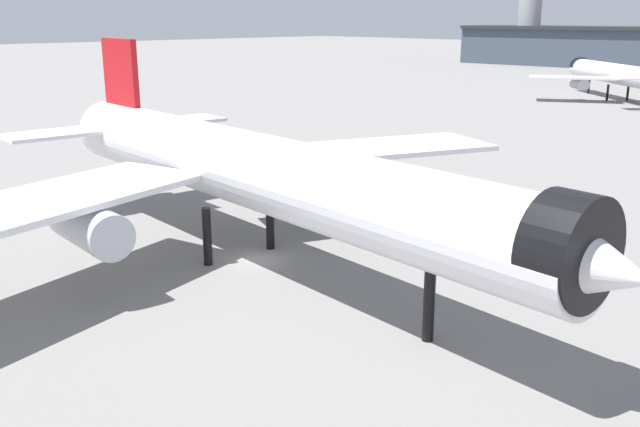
{
  "coord_description": "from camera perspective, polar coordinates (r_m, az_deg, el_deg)",
  "views": [
    {
      "loc": [
        38.86,
        -31.08,
        17.75
      ],
      "look_at": [
        7.85,
        -0.81,
        5.46
      ],
      "focal_mm": 39.06,
      "sensor_mm": 36.0,
      "label": 1
    }
  ],
  "objects": [
    {
      "name": "airliner_near_gate",
      "position": [
        50.29,
        -5.39,
        3.39
      ],
      "size": [
        57.93,
        52.77,
        15.84
      ],
      "rotation": [
        0.0,
        0.0,
        -0.07
      ],
      "color": "white",
      "rests_on": "ground"
    },
    {
      "name": "ground",
      "position": [
        52.83,
        -5.33,
        -3.87
      ],
      "size": [
        900.0,
        900.0,
        0.0
      ],
      "primitive_type": "plane",
      "color": "slate"
    },
    {
      "name": "baggage_tug_wing",
      "position": [
        84.1,
        2.23,
        4.31
      ],
      "size": [
        3.33,
        2.14,
        1.85
      ],
      "rotation": [
        0.0,
        0.0,
        3.05
      ],
      "color": "black",
      "rests_on": "ground"
    },
    {
      "name": "airliner_far_taxiway",
      "position": [
        168.98,
        23.09,
        10.46
      ],
      "size": [
        37.82,
        34.5,
        12.61
      ],
      "rotation": [
        0.0,
        0.0,
        2.43
      ],
      "color": "silver",
      "rests_on": "ground"
    }
  ]
}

